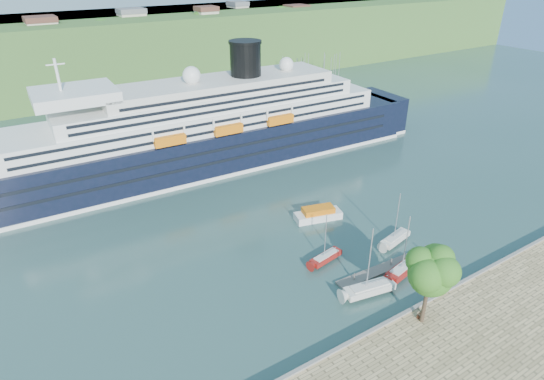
{
  "coord_description": "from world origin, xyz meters",
  "views": [
    {
      "loc": [
        -39.71,
        -29.04,
        42.72
      ],
      "look_at": [
        -1.97,
        30.0,
        6.49
      ],
      "focal_mm": 30.0,
      "sensor_mm": 36.0,
      "label": 1
    }
  ],
  "objects": [
    {
      "name": "tender_launch",
      "position": [
        5.64,
        26.38,
        1.2
      ],
      "size": [
        9.13,
        5.08,
        2.39
      ],
      "primitive_type": null,
      "rotation": [
        0.0,
        0.0,
        -0.26
      ],
      "color": "orange",
      "rests_on": "ground"
    },
    {
      "name": "sailboat_white_near",
      "position": [
        -1.05,
        5.96,
        5.31
      ],
      "size": [
        8.51,
        3.77,
        10.63
      ],
      "primitive_type": null,
      "rotation": [
        0.0,
        0.0,
        -0.19
      ],
      "color": "silver",
      "rests_on": "ground"
    },
    {
      "name": "far_hillside",
      "position": [
        0.0,
        145.0,
        12.0
      ],
      "size": [
        400.0,
        50.0,
        24.0
      ],
      "primitive_type": "cube",
      "color": "#385F26",
      "rests_on": "ground"
    },
    {
      "name": "sailboat_white_far",
      "position": [
        11.68,
        13.25,
        4.55
      ],
      "size": [
        7.3,
        3.4,
        9.1
      ],
      "primitive_type": null,
      "rotation": [
        0.0,
        0.0,
        0.21
      ],
      "color": "silver",
      "rests_on": "ground"
    },
    {
      "name": "promenade_tree",
      "position": [
        0.2,
        -2.26,
        7.06
      ],
      "size": [
        7.32,
        7.32,
        12.13
      ],
      "primitive_type": null,
      "color": "#2B651A",
      "rests_on": "promenade"
    },
    {
      "name": "sailboat_extra",
      "position": [
        -1.3,
        15.39,
        4.17
      ],
      "size": [
        6.67,
        2.87,
        8.35
      ],
      "primitive_type": null,
      "rotation": [
        0.0,
        0.0,
        0.17
      ],
      "color": "maroon",
      "rests_on": "ground"
    },
    {
      "name": "cruise_ship",
      "position": [
        -3.07,
        59.12,
        13.4
      ],
      "size": [
        119.94,
        22.25,
        26.8
      ],
      "primitive_type": null,
      "rotation": [
        0.0,
        0.0,
        -0.04
      ],
      "color": "black",
      "rests_on": "ground"
    },
    {
      "name": "sailboat_red",
      "position": [
        6.44,
        6.59,
        4.95
      ],
      "size": [
        7.93,
        3.54,
        9.9
      ],
      "primitive_type": null,
      "rotation": [
        0.0,
        0.0,
        0.19
      ],
      "color": "maroon",
      "rests_on": "ground"
    },
    {
      "name": "floating_pontoon",
      "position": [
        4.56,
        9.07,
        0.18
      ],
      "size": [
        16.3,
        2.74,
        0.36
      ],
      "primitive_type": null,
      "rotation": [
        0.0,
        0.0,
        -0.05
      ],
      "color": "slate",
      "rests_on": "ground"
    },
    {
      "name": "park_bench",
      "position": [
        0.74,
        -1.63,
        1.49
      ],
      "size": [
        1.66,
        1.03,
        0.99
      ],
      "primitive_type": null,
      "rotation": [
        0.0,
        0.0,
        0.27
      ],
      "color": "#401F12",
      "rests_on": "promenade"
    },
    {
      "name": "quay_coping",
      "position": [
        0.0,
        -0.2,
        1.15
      ],
      "size": [
        220.0,
        0.5,
        0.3
      ],
      "primitive_type": "cube",
      "color": "slate",
      "rests_on": "promenade"
    },
    {
      "name": "ground",
      "position": [
        0.0,
        0.0,
        0.0
      ],
      "size": [
        400.0,
        400.0,
        0.0
      ],
      "primitive_type": "plane",
      "color": "#294943",
      "rests_on": "ground"
    }
  ]
}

